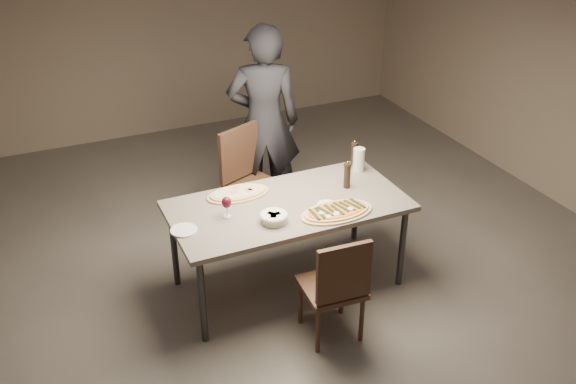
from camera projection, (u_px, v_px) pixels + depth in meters
name	position (u px, v px, depth m)	size (l,w,h in m)	color
room	(288.00, 124.00, 4.55)	(7.00, 7.00, 7.00)	#56504A
dining_table	(288.00, 210.00, 4.89)	(1.80, 0.90, 0.75)	slate
zucchini_pizza	(337.00, 211.00, 4.72)	(0.57, 0.32, 0.05)	tan
ham_pizza	(238.00, 193.00, 4.97)	(0.50, 0.28, 0.04)	tan
bread_basket	(274.00, 217.00, 4.60)	(0.21, 0.21, 0.07)	#F2E5C4
oil_dish	(327.00, 205.00, 4.83)	(0.14, 0.14, 0.02)	white
pepper_mill_left	(347.00, 175.00, 5.04)	(0.06, 0.06, 0.23)	black
pepper_mill_right	(354.00, 153.00, 5.39)	(0.06, 0.06, 0.22)	black
carafe	(359.00, 160.00, 5.30)	(0.10, 0.10, 0.20)	silver
wine_glass	(227.00, 203.00, 4.64)	(0.07, 0.07, 0.16)	silver
side_plate	(184.00, 230.00, 4.52)	(0.19, 0.19, 0.01)	white
chair_near	(337.00, 284.00, 4.41)	(0.43, 0.43, 0.87)	#3F271A
chair_far	(249.00, 176.00, 5.70)	(0.61, 0.61, 0.98)	#3F271A
diner	(264.00, 122.00, 5.85)	(0.66, 0.44, 1.82)	black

